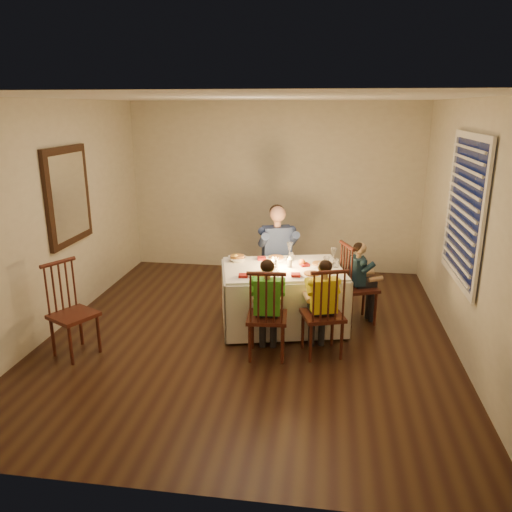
# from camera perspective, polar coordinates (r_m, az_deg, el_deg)

# --- Properties ---
(ground) EXTENTS (5.00, 5.00, 0.00)m
(ground) POSITION_cam_1_polar(r_m,az_deg,el_deg) (5.80, -0.72, -8.94)
(ground) COLOR black
(ground) RESTS_ON ground
(wall_left) EXTENTS (0.02, 5.00, 2.60)m
(wall_left) POSITION_cam_1_polar(r_m,az_deg,el_deg) (6.13, -22.08, 4.07)
(wall_left) COLOR beige
(wall_left) RESTS_ON ground
(wall_right) EXTENTS (0.02, 5.00, 2.60)m
(wall_right) POSITION_cam_1_polar(r_m,az_deg,el_deg) (5.50, 23.10, 2.61)
(wall_right) COLOR beige
(wall_right) RESTS_ON ground
(wall_back) EXTENTS (4.50, 0.02, 2.60)m
(wall_back) POSITION_cam_1_polar(r_m,az_deg,el_deg) (7.81, 2.12, 7.77)
(wall_back) COLOR beige
(wall_back) RESTS_ON ground
(ceiling) EXTENTS (5.00, 5.00, 0.00)m
(ceiling) POSITION_cam_1_polar(r_m,az_deg,el_deg) (5.23, -0.83, 17.67)
(ceiling) COLOR white
(ceiling) RESTS_ON wall_back
(dining_table) EXTENTS (1.59, 1.30, 0.70)m
(dining_table) POSITION_cam_1_polar(r_m,az_deg,el_deg) (5.85, 3.04, -3.27)
(dining_table) COLOR white
(dining_table) RESTS_ON ground
(chair_adult) EXTENTS (0.51, 0.50, 0.99)m
(chair_adult) POSITION_cam_1_polar(r_m,az_deg,el_deg) (6.76, 2.38, -5.12)
(chair_adult) COLOR #39160F
(chair_adult) RESTS_ON ground
(chair_near_left) EXTENTS (0.43, 0.41, 0.99)m
(chair_near_left) POSITION_cam_1_polar(r_m,az_deg,el_deg) (5.35, 1.24, -11.30)
(chair_near_left) COLOR #39160F
(chair_near_left) RESTS_ON ground
(chair_near_right) EXTENTS (0.50, 0.49, 0.99)m
(chair_near_right) POSITION_cam_1_polar(r_m,az_deg,el_deg) (5.43, 7.44, -10.98)
(chair_near_right) COLOR #39160F
(chair_near_right) RESTS_ON ground
(chair_end) EXTENTS (0.51, 0.52, 0.99)m
(chair_end) POSITION_cam_1_polar(r_m,az_deg,el_deg) (6.26, 11.40, -7.29)
(chair_end) COLOR #39160F
(chair_end) RESTS_ON ground
(chair_extra) EXTENTS (0.54, 0.55, 1.00)m
(chair_extra) POSITION_cam_1_polar(r_m,az_deg,el_deg) (5.70, -19.68, -10.49)
(chair_extra) COLOR #39160F
(chair_extra) RESTS_ON ground
(adult) EXTENTS (0.61, 0.58, 1.30)m
(adult) POSITION_cam_1_polar(r_m,az_deg,el_deg) (6.76, 2.38, -5.12)
(adult) COLOR navy
(adult) RESTS_ON ground
(child_green) EXTENTS (0.37, 0.35, 1.07)m
(child_green) POSITION_cam_1_polar(r_m,az_deg,el_deg) (5.35, 1.24, -11.30)
(child_green) COLOR green
(child_green) RESTS_ON ground
(child_yellow) EXTENTS (0.42, 0.40, 1.05)m
(child_yellow) POSITION_cam_1_polar(r_m,az_deg,el_deg) (5.43, 7.44, -10.98)
(child_yellow) COLOR yellow
(child_yellow) RESTS_ON ground
(child_teal) EXTENTS (0.38, 0.39, 0.99)m
(child_teal) POSITION_cam_1_polar(r_m,az_deg,el_deg) (6.26, 11.40, -7.29)
(child_teal) COLOR #182F3D
(child_teal) RESTS_ON ground
(setting_adult) EXTENTS (0.31, 0.31, 0.02)m
(setting_adult) POSITION_cam_1_polar(r_m,az_deg,el_deg) (6.08, 2.34, -0.29)
(setting_adult) COLOR white
(setting_adult) RESTS_ON dining_table
(setting_green) EXTENTS (0.31, 0.31, 0.02)m
(setting_green) POSITION_cam_1_polar(r_m,az_deg,el_deg) (5.47, 0.41, -2.25)
(setting_green) COLOR white
(setting_green) RESTS_ON dining_table
(setting_yellow) EXTENTS (0.31, 0.31, 0.02)m
(setting_yellow) POSITION_cam_1_polar(r_m,az_deg,el_deg) (5.53, 6.39, -2.16)
(setting_yellow) COLOR white
(setting_yellow) RESTS_ON dining_table
(setting_teal) EXTENTS (0.31, 0.31, 0.02)m
(setting_teal) POSITION_cam_1_polar(r_m,az_deg,el_deg) (5.89, 7.31, -0.99)
(setting_teal) COLOR white
(setting_teal) RESTS_ON dining_table
(candle_left) EXTENTS (0.06, 0.06, 0.10)m
(candle_left) POSITION_cam_1_polar(r_m,az_deg,el_deg) (5.75, 2.24, -0.88)
(candle_left) COLOR silver
(candle_left) RESTS_ON dining_table
(candle_right) EXTENTS (0.06, 0.06, 0.10)m
(candle_right) POSITION_cam_1_polar(r_m,az_deg,el_deg) (5.78, 3.86, -0.83)
(candle_right) COLOR silver
(candle_right) RESTS_ON dining_table
(squash) EXTENTS (0.09, 0.09, 0.09)m
(squash) POSITION_cam_1_polar(r_m,az_deg,el_deg) (5.99, -2.41, -0.20)
(squash) COLOR gold
(squash) RESTS_ON dining_table
(orange_fruit) EXTENTS (0.08, 0.08, 0.08)m
(orange_fruit) POSITION_cam_1_polar(r_m,az_deg,el_deg) (5.85, 5.29, -0.74)
(orange_fruit) COLOR orange
(orange_fruit) RESTS_ON dining_table
(serving_bowl) EXTENTS (0.28, 0.28, 0.05)m
(serving_bowl) POSITION_cam_1_polar(r_m,az_deg,el_deg) (6.01, -2.15, -0.33)
(serving_bowl) COLOR white
(serving_bowl) RESTS_ON dining_table
(wall_mirror) EXTENTS (0.06, 0.95, 1.15)m
(wall_mirror) POSITION_cam_1_polar(r_m,az_deg,el_deg) (6.34, -20.68, 6.45)
(wall_mirror) COLOR black
(wall_mirror) RESTS_ON wall_left
(window_blinds) EXTENTS (0.07, 1.34, 1.54)m
(window_blinds) POSITION_cam_1_polar(r_m,az_deg,el_deg) (5.54, 22.65, 4.89)
(window_blinds) COLOR black
(window_blinds) RESTS_ON wall_right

